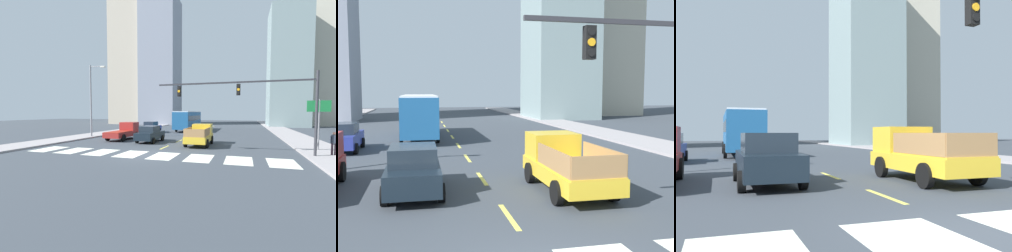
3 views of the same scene
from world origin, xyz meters
The scene contains 32 objects.
ground_plane centered at (0.00, 0.00, 0.00)m, with size 160.00×160.00×0.00m, color #383E46.
sidewalk_right centered at (12.79, 18.00, 0.07)m, with size 3.77×110.00×0.15m, color #9A9394.
sidewalk_left centered at (-12.79, 18.00, 0.07)m, with size 3.77×110.00×0.15m, color #9A9394.
crosswalk_stripe_0 centered at (-9.10, 0.00, 0.00)m, with size 1.74×2.97×0.01m, color silver.
crosswalk_stripe_1 centered at (-6.50, 0.00, 0.00)m, with size 1.74×2.97×0.01m, color silver.
crosswalk_stripe_2 centered at (-3.90, 0.00, 0.00)m, with size 1.74×2.97×0.01m, color silver.
crosswalk_stripe_3 centered at (-1.30, 0.00, 0.00)m, with size 1.74×2.97×0.01m, color silver.
crosswalk_stripe_4 centered at (1.30, 0.00, 0.00)m, with size 1.74×2.97×0.01m, color silver.
crosswalk_stripe_5 centered at (3.90, 0.00, 0.00)m, with size 1.74×2.97×0.01m, color silver.
crosswalk_stripe_6 centered at (6.50, 0.00, 0.00)m, with size 1.74×2.97×0.01m, color silver.
crosswalk_stripe_7 centered at (9.10, 0.00, 0.00)m, with size 1.74×2.97×0.01m, color silver.
lane_dash_0 centered at (0.00, 4.00, 0.00)m, with size 0.16×2.40×0.01m, color #DDD052.
lane_dash_1 centered at (0.00, 9.00, 0.00)m, with size 0.16×2.40×0.01m, color #DDD052.
lane_dash_2 centered at (0.00, 14.00, 0.00)m, with size 0.16×2.40×0.01m, color #DDD052.
lane_dash_3 centered at (0.00, 19.00, 0.00)m, with size 0.16×2.40×0.01m, color #DDD052.
lane_dash_4 centered at (0.00, 24.00, 0.00)m, with size 0.16×2.40×0.01m, color #DDD052.
lane_dash_5 centered at (0.00, 29.00, 0.00)m, with size 0.16×2.40×0.01m, color #DDD052.
lane_dash_6 centered at (0.00, 34.00, 0.00)m, with size 0.16×2.40×0.01m, color #DDD052.
lane_dash_7 centered at (0.00, 39.00, 0.00)m, with size 0.16×2.40×0.01m, color #DDD052.
pickup_stakebed centered at (2.72, 6.78, 0.94)m, with size 2.18×5.20×1.96m.
pickup_dark centered at (-6.56, 8.68, 0.92)m, with size 2.18×5.20×1.96m.
city_bus centered at (-2.51, 23.80, 1.95)m, with size 2.72×10.80×3.32m.
sedan_mid centered at (-2.73, 7.21, 0.86)m, with size 2.02×4.40×1.72m.
sedan_far centered at (-7.01, 18.07, 0.86)m, with size 2.02×4.40×1.72m.
traffic_signal_gantry centered at (7.64, 2.57, 4.29)m, with size 11.55×0.27×6.00m.
direction_sign_green centered at (12.46, 5.71, 3.03)m, with size 1.70×0.12×4.20m.
streetlight_left centered at (-11.39, 9.24, 4.97)m, with size 2.20×0.28×9.00m.
pedestrian_waiting centered at (12.82, 3.32, 1.12)m, with size 0.53×0.34×1.64m.
tower_tall_centre centered at (-23.70, 44.52, 24.10)m, with size 9.97×8.66×48.20m, color #B9AB96.
block_mid_left centered at (24.75, 48.51, 14.21)m, with size 9.93×7.80×28.42m, color beige.
block_mid_right centered at (-14.63, 43.54, 16.28)m, with size 9.33×8.76×32.55m, color gray.
block_low_left centered at (15.69, 42.58, 12.94)m, with size 7.98×9.63×25.88m, color gray.
Camera 1 is at (6.84, -15.94, 3.15)m, focal length 25.22 mm.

